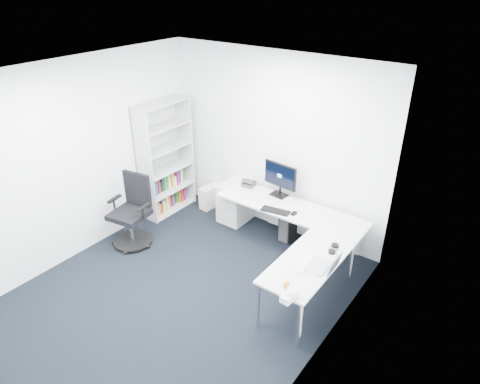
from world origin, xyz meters
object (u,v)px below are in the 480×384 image
Objects in this scene: monitor at (280,180)px; laptop at (319,259)px; l_desk at (278,236)px; task_chair at (129,213)px; bookshelf at (166,159)px.

monitor reaches higher than laptop.
l_desk is 0.85m from monitor.
task_chair is at bearing -151.85° from l_desk.
l_desk is at bearing 143.62° from laptop.
laptop is (1.25, -1.20, -0.15)m from monitor.
bookshelf reaches higher than laptop.
task_chair is at bearing -75.17° from bookshelf.
monitor is (-0.32, 0.52, 0.59)m from l_desk.
task_chair is at bearing -173.71° from laptop.
task_chair is at bearing -129.94° from monitor.
bookshelf is 3.20m from laptop.
monitor is 1.73× the size of laptop.
bookshelf is at bearing 166.36° from laptop.
task_chair reaches higher than l_desk.
monitor is 1.74m from laptop.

